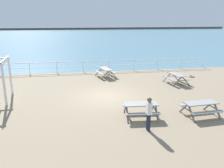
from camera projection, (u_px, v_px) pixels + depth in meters
The scene contains 10 objects.
ground_plane at pixel (107, 98), 15.83m from camera, with size 30.00×24.00×0.20m, color gray.
sea_band at pixel (81, 37), 65.85m from camera, with size 142.00×90.00×0.01m, color teal.
distant_shoreline at pixel (78, 29), 106.64m from camera, with size 142.00×6.00×1.80m, color #4C4C47.
seaward_railing at pixel (96, 64), 22.94m from camera, with size 23.07×0.07×1.08m.
picnic_table_near_left at pixel (176, 76), 18.81m from camera, with size 1.76×2.00×0.80m.
picnic_table_mid_centre at pixel (141, 107), 12.38m from camera, with size 1.91×1.66×0.80m.
picnic_table_far_left at pixel (201, 106), 12.54m from camera, with size 1.91×1.66×0.80m.
picnic_table_far_right at pixel (106, 71), 20.90m from camera, with size 1.89×2.11×0.80m.
visitor at pixel (149, 112), 10.79m from camera, with size 0.23×0.53×1.66m.
rope_coil at pixel (191, 76), 21.01m from camera, with size 0.55×0.55×0.11m, color tan.
Camera 1 is at (-2.06, -14.81, 5.18)m, focal length 37.04 mm.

